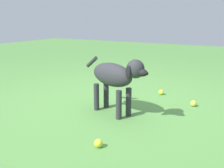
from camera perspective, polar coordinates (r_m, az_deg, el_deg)
name	(u,v)px	position (r m, az deg, el deg)	size (l,w,h in m)	color
ground	(110,105)	(2.95, -0.42, -4.56)	(14.00, 14.00, 0.00)	#548C42
dog	(115,76)	(2.57, 0.77, 1.66)	(0.84, 0.38, 0.59)	#2D2D33
tennis_ball_0	(193,103)	(3.03, 17.39, -4.08)	(0.07, 0.07, 0.07)	#D7D53E
tennis_ball_1	(98,143)	(2.03, -3.00, -12.82)	(0.07, 0.07, 0.07)	#CCD935
tennis_ball_2	(161,92)	(3.37, 10.71, -1.78)	(0.07, 0.07, 0.07)	yellow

